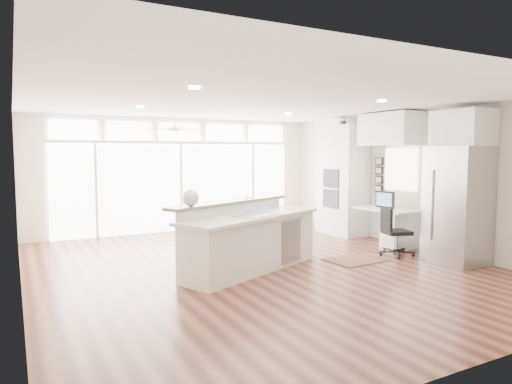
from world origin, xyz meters
TOP-DOWN VIEW (x-y plane):
  - floor at (0.00, 0.00)m, footprint 7.00×8.00m
  - ceiling at (0.00, 0.00)m, footprint 7.00×8.00m
  - wall_back at (0.00, 4.00)m, footprint 7.00×0.04m
  - wall_front at (0.00, -4.00)m, footprint 7.00×0.04m
  - wall_left at (-3.50, 0.00)m, footprint 0.04×8.00m
  - wall_right at (3.50, 0.00)m, footprint 0.04×8.00m
  - glass_wall at (0.00, 3.94)m, footprint 5.80×0.06m
  - transom_row at (0.00, 3.94)m, footprint 5.90×0.06m
  - desk_window at (3.46, 0.30)m, footprint 0.04×0.85m
  - ceiling_fan at (-0.50, 2.80)m, footprint 1.16×1.16m
  - recessed_lights at (0.00, 0.20)m, footprint 3.40×3.00m
  - oven_cabinet at (3.17, 1.80)m, footprint 0.64×1.20m
  - desk_nook at (3.13, 0.30)m, footprint 0.72×1.30m
  - upper_cabinets at (3.17, 0.30)m, footprint 0.64×1.30m
  - refrigerator at (3.11, -1.35)m, footprint 0.76×0.90m
  - fridge_cabinet at (3.17, -1.35)m, footprint 0.64×0.90m
  - framed_photos at (3.46, 0.92)m, footprint 0.06×0.22m
  - kitchen_island at (-0.20, -0.13)m, footprint 2.94×2.06m
  - rug at (1.72, -0.40)m, footprint 1.04×0.78m
  - office_chair at (2.63, -0.45)m, footprint 0.57×0.54m
  - fishbowl at (-1.23, -0.14)m, footprint 0.30×0.30m
  - monitor at (3.05, 0.30)m, footprint 0.13×0.45m
  - keyboard at (2.88, 0.30)m, footprint 0.16×0.32m
  - potted_plant at (3.17, 1.80)m, footprint 0.27×0.29m

SIDE VIEW (x-z plane):
  - floor at x=0.00m, z-range -0.02..0.00m
  - rug at x=1.72m, z-range 0.00..0.01m
  - desk_nook at x=3.13m, z-range 0.00..0.76m
  - office_chair at x=2.63m, z-range 0.00..0.88m
  - kitchen_island at x=-0.20m, z-range 0.00..1.10m
  - keyboard at x=2.88m, z-range 0.76..0.78m
  - monitor at x=3.05m, z-range 0.76..1.13m
  - refrigerator at x=3.11m, z-range 0.00..2.00m
  - glass_wall at x=0.00m, z-range 0.01..2.09m
  - fishbowl at x=-1.23m, z-range 1.10..1.34m
  - oven_cabinet at x=3.17m, z-range 0.00..2.50m
  - wall_back at x=0.00m, z-range 0.00..2.70m
  - wall_front at x=0.00m, z-range 0.00..2.70m
  - wall_left at x=-3.50m, z-range 0.00..2.70m
  - wall_right at x=3.50m, z-range 0.00..2.70m
  - framed_photos at x=3.46m, z-range 1.00..1.80m
  - desk_window at x=3.46m, z-range 1.12..1.98m
  - fridge_cabinet at x=3.17m, z-range 2.00..2.60m
  - upper_cabinets at x=3.17m, z-range 2.03..2.67m
  - transom_row at x=0.00m, z-range 2.18..2.58m
  - ceiling_fan at x=-0.50m, z-range 2.32..2.64m
  - potted_plant at x=3.17m, z-range 2.50..2.71m
  - recessed_lights at x=0.00m, z-range 2.67..2.69m
  - ceiling at x=0.00m, z-range 2.69..2.71m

